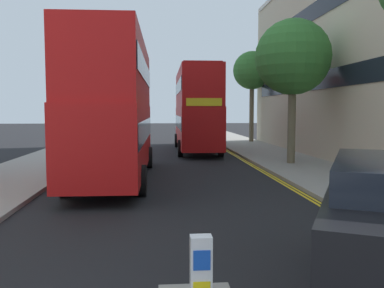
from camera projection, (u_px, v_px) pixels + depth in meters
sidewalk_right at (317, 173)px, 18.08m from camera, size 4.00×80.00×0.14m
sidewalk_left at (14, 177)px, 16.99m from camera, size 4.00×80.00×0.14m
kerb_line_outer at (285, 183)px, 15.92m from camera, size 0.10×56.00×0.01m
kerb_line_inner at (281, 183)px, 15.91m from camera, size 0.10×56.00×0.01m
keep_left_bollard at (201, 281)px, 5.30m from camera, size 0.36×0.28×1.11m
double_decker_bus_away at (115, 105)px, 16.53m from camera, size 2.92×10.84×5.64m
double_decker_bus_oncoming at (196, 107)px, 28.13m from camera, size 2.91×10.84×5.64m
street_tree_near at (252, 71)px, 35.11m from camera, size 3.26×3.26×7.76m
street_tree_far at (293, 58)px, 20.53m from camera, size 3.79×3.79×7.26m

